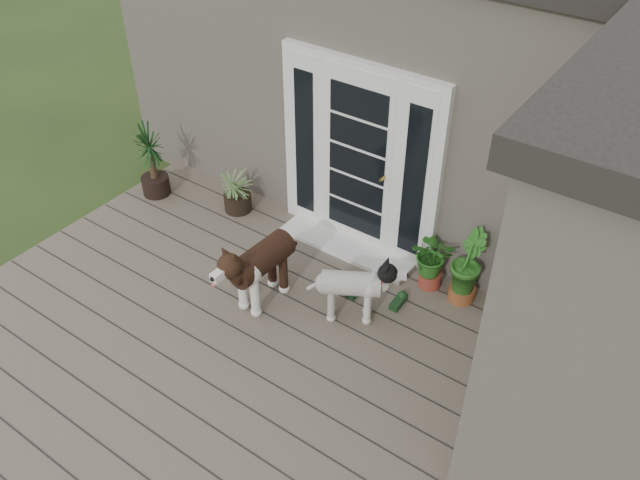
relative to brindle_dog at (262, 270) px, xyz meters
The scene contains 14 objects.
deck 1.02m from the brindle_dog, 62.46° to the right, with size 6.20×4.60×0.12m, color #6B5B4C.
house_main 3.61m from the brindle_dog, 82.95° to the left, with size 7.40×4.00×3.10m, color #665E54.
door_unit 1.56m from the brindle_dog, 80.79° to the left, with size 1.90×0.14×2.15m, color white.
door_step 1.26m from the brindle_dog, 79.27° to the left, with size 1.60×0.40×0.05m, color white.
brindle_dog is the anchor object (origin of this frame).
white_dog 0.91m from the brindle_dog, 19.59° to the left, with size 0.33×0.77×0.64m, color white, non-canonical shape.
spider_plant 1.65m from the brindle_dog, 140.16° to the left, with size 0.55×0.55×0.59m, color #91AF6B, non-canonical shape.
yucca 2.44m from the brindle_dog, 162.66° to the left, with size 0.65×0.65×0.94m, color black, non-canonical shape.
herb_a 1.75m from the brindle_dog, 42.90° to the left, with size 0.45×0.45×0.57m, color #1B5B1A.
herb_b 2.03m from the brindle_dog, 35.79° to the left, with size 0.42×0.42×0.63m, color #1C641E.
herb_c 2.93m from the brindle_dog, 23.87° to the left, with size 0.38×0.38×0.59m, color #1A5B1F.
sapling 2.73m from the brindle_dog, ahead, with size 0.54×0.54×1.85m, color #164D19, non-canonical shape.
clog_left 1.02m from the brindle_dog, 42.05° to the left, with size 0.15×0.32×0.09m, color black, non-canonical shape.
clog_right 1.42m from the brindle_dog, 32.26° to the left, with size 0.13×0.28×0.08m, color #143317, non-canonical shape.
Camera 1 is at (2.94, -2.52, 4.84)m, focal length 37.33 mm.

